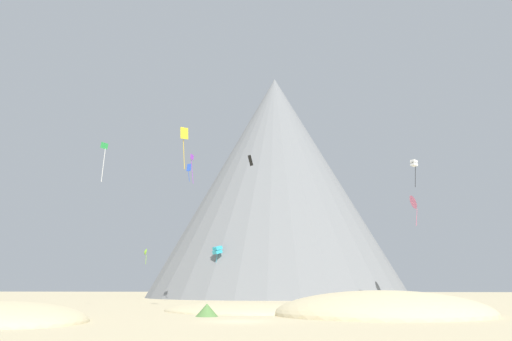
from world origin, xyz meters
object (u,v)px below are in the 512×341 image
kite_blue_mid (189,169)px  kite_cyan_low (217,250)px  kite_yellow_mid (184,138)px  bush_far_right (419,314)px  bush_near_left (76,316)px  kite_white_mid (414,164)px  rock_massif (273,193)px  kite_lime_low (145,252)px  kite_black_mid (250,160)px  bush_near_right (207,310)px  kite_green_mid (104,153)px  kite_violet_mid (192,163)px  kite_rainbow_mid (414,202)px

kite_blue_mid → kite_cyan_low: kite_blue_mid is taller
kite_yellow_mid → bush_far_right: bearing=151.0°
bush_near_left → kite_white_mid: size_ratio=0.32×
rock_massif → kite_lime_low: 39.13m
kite_blue_mid → kite_cyan_low: bearing=-37.7°
rock_massif → kite_black_mid: bearing=-88.6°
bush_near_right → kite_green_mid: (-17.15, 16.86, 18.45)m
bush_far_right → rock_massif: 87.58m
bush_near_left → rock_massif: size_ratio=0.02×
rock_massif → kite_violet_mid: (-8.92, -47.73, -3.73)m
bush_far_right → kite_blue_mid: 56.36m
kite_rainbow_mid → kite_yellow_mid: bearing=123.8°
rock_massif → kite_violet_mid: bearing=-100.6°
rock_massif → kite_green_mid: (-16.96, -61.91, -5.72)m
kite_black_mid → kite_green_mid: bearing=93.9°
kite_lime_low → kite_black_mid: (23.69, -31.06, 9.43)m
kite_black_mid → kite_yellow_mid: bearing=114.3°
kite_white_mid → kite_cyan_low: bearing=-149.4°
kite_green_mid → kite_violet_mid: bearing=-131.4°
kite_blue_mid → kite_green_mid: (-5.37, -23.14, -3.15)m
bush_near_left → kite_lime_low: kite_lime_low is taller
kite_rainbow_mid → kite_lime_low: (-49.20, 4.32, -7.96)m
kite_cyan_low → kite_green_mid: bearing=123.1°
bush_near_left → kite_rainbow_mid: bearing=55.3°
bush_near_right → kite_white_mid: bearing=56.3°
bush_near_left → kite_blue_mid: size_ratio=0.46×
kite_yellow_mid → kite_blue_mid: bearing=-66.7°
bush_near_left → kite_green_mid: (-8.18, 21.99, 18.69)m
kite_green_mid → kite_cyan_low: kite_green_mid is taller
bush_near_left → kite_black_mid: size_ratio=1.07×
kite_lime_low → kite_green_mid: 35.82m
kite_blue_mid → kite_rainbow_mid: bearing=-106.1°
kite_lime_low → kite_white_mid: 51.19m
kite_rainbow_mid → kite_cyan_low: size_ratio=1.65×
kite_rainbow_mid → bush_far_right: bearing=159.1°
bush_near_right → bush_far_right: bearing=-12.8°
kite_lime_low → bush_far_right: bearing=1.2°
bush_near_left → kite_rainbow_mid: kite_rainbow_mid is taller
bush_far_right → kite_yellow_mid: bearing=140.0°
kite_blue_mid → kite_rainbow_mid: size_ratio=0.58×
kite_green_mid → kite_cyan_low: bearing=-114.5°
bush_near_right → rock_massif: bearing=90.1°
kite_yellow_mid → kite_white_mid: bearing=-133.5°
kite_blue_mid → kite_lime_low: 20.19m
rock_massif → kite_blue_mid: (-11.59, -38.77, -2.58)m
kite_green_mid → kite_black_mid: bearing=177.0°
kite_yellow_mid → kite_green_mid: bearing=3.4°
kite_rainbow_mid → kite_black_mid: size_ratio=4.02×
kite_blue_mid → kite_lime_low: bearing=19.0°
kite_rainbow_mid → kite_violet_mid: bearing=104.0°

